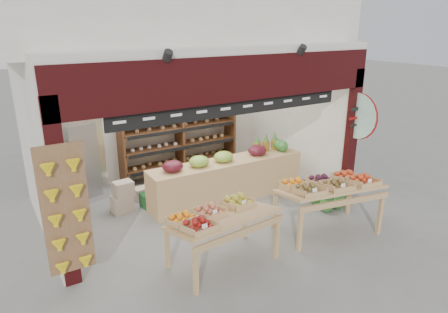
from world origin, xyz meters
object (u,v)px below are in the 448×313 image
back_shelving (179,131)px  display_table_left (215,218)px  watermelon_pile (327,196)px  display_table_right (329,186)px  cardboard_stack (133,197)px  mid_counter (227,178)px  refrigerator (82,158)px

back_shelving → display_table_left: size_ratio=1.73×
display_table_left → watermelon_pile: (2.94, 0.57, -0.57)m
display_table_right → cardboard_stack: bearing=133.5°
mid_counter → cardboard_stack: bearing=161.2°
back_shelving → watermelon_pile: bearing=-61.2°
back_shelving → watermelon_pile: size_ratio=3.68×
display_table_right → watermelon_pile: bearing=43.0°
mid_counter → display_table_left: (-1.42, -1.90, 0.32)m
display_table_left → refrigerator: bearing=106.7°
cardboard_stack → mid_counter: (1.78, -0.61, 0.23)m
display_table_right → back_shelving: bearing=103.7°
watermelon_pile → display_table_left: bearing=-169.1°
display_table_left → back_shelving: bearing=71.5°
refrigerator → watermelon_pile: bearing=-51.9°
mid_counter → display_table_right: size_ratio=1.80×
refrigerator → display_table_right: size_ratio=0.94×
refrigerator → display_table_right: (3.21, -3.65, -0.02)m
mid_counter → watermelon_pile: bearing=-41.2°
back_shelving → cardboard_stack: size_ratio=3.00×
mid_counter → watermelon_pile: size_ratio=4.28×
back_shelving → mid_counter: (0.19, -1.78, -0.62)m
back_shelving → mid_counter: bearing=-84.0°
refrigerator → watermelon_pile: refrigerator is taller
cardboard_stack → refrigerator: bearing=124.7°
watermelon_pile → mid_counter: bearing=138.8°
display_table_left → display_table_right: bearing=-4.2°
mid_counter → display_table_left: 2.39m
display_table_right → watermelon_pile: size_ratio=2.38×
back_shelving → cardboard_stack: 2.16m
refrigerator → display_table_right: 4.86m
refrigerator → mid_counter: bearing=-48.5°
cardboard_stack → display_table_left: bearing=-81.6°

